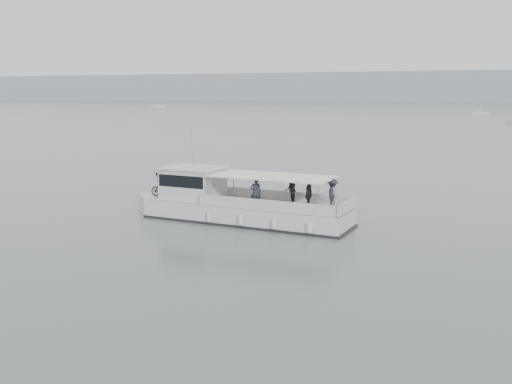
% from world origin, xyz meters
% --- Properties ---
extents(ground, '(1400.00, 1400.00, 0.00)m').
position_xyz_m(ground, '(0.00, 0.00, 0.00)').
color(ground, slate).
rests_on(ground, ground).
extents(headland, '(1400.00, 90.00, 28.00)m').
position_xyz_m(headland, '(0.00, 560.00, 14.00)').
color(headland, '#939EA8').
rests_on(headland, ground).
extents(tour_boat, '(12.44, 4.21, 5.17)m').
position_xyz_m(tour_boat, '(0.72, 0.38, 0.85)').
color(tour_boat, silver).
rests_on(tour_boat, ground).
extents(moored_fleet, '(379.47, 210.33, 9.24)m').
position_xyz_m(moored_fleet, '(-10.03, 160.70, 0.36)').
color(moored_fleet, silver).
rests_on(moored_fleet, ground).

